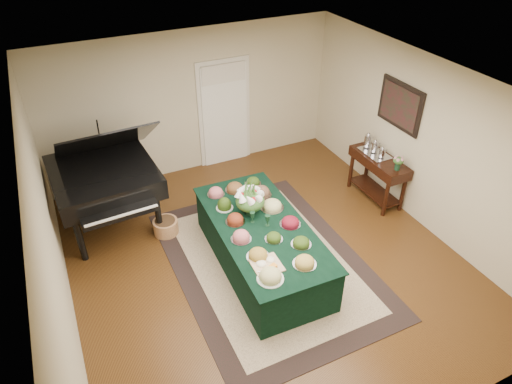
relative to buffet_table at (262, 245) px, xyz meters
name	(u,v)px	position (x,y,z in m)	size (l,w,h in m)	color
ground	(264,259)	(0.09, 0.08, -0.37)	(6.00, 6.00, 0.00)	black
area_rug	(267,262)	(0.09, -0.02, -0.36)	(2.66, 3.72, 0.01)	black
kitchen_doorway	(225,114)	(0.69, 3.04, 0.66)	(1.05, 0.07, 2.10)	silver
buffet_table	(262,245)	(0.00, 0.00, 0.00)	(1.31, 2.64, 0.73)	black
food_platters	(259,220)	(-0.01, 0.08, 0.41)	(1.06, 2.29, 0.14)	#B8B8C1
cutting_board	(266,263)	(-0.29, -0.73, 0.39)	(0.38, 0.38, 0.10)	tan
green_goblets	(260,219)	(0.00, 0.06, 0.45)	(0.24, 0.24, 0.18)	#14341F
floral_centerpiece	(250,198)	(-0.01, 0.36, 0.62)	(0.44, 0.44, 0.44)	#14341F
grand_piano	(104,176)	(-1.80, 1.92, 0.58)	(1.72, 1.93, 1.87)	black
wicker_basket	(166,227)	(-1.08, 1.31, -0.24)	(0.40, 0.40, 0.25)	#A76F43
mahogany_sideboard	(378,167)	(2.58, 0.67, 0.28)	(0.45, 1.17, 0.83)	black
tea_service	(374,147)	(2.58, 0.87, 0.59)	(0.34, 0.58, 0.30)	#B8B8C1
pink_bouquet	(398,161)	(2.58, 0.25, 0.63)	(0.19, 0.19, 0.25)	#14341F
wall_painting	(400,106)	(2.80, 0.67, 1.38)	(0.05, 0.95, 0.75)	black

